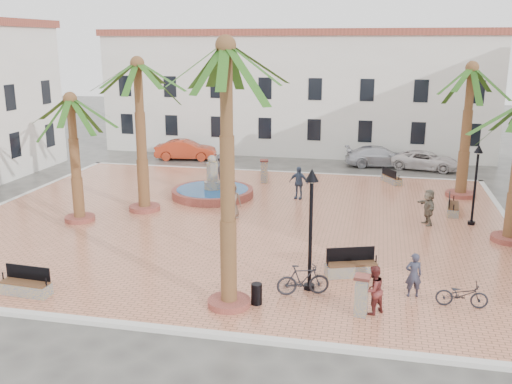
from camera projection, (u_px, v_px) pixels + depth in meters
ground at (236, 222)px, 27.88m from camera, size 120.00×120.00×0.00m
plaza at (236, 221)px, 27.86m from camera, size 26.00×22.00×0.15m
kerb_n at (276, 172)px, 38.25m from camera, size 26.30×0.30×0.16m
kerb_s at (148, 328)px, 17.46m from camera, size 26.30×0.30×0.16m
kerb_w at (1, 205)px, 30.51m from camera, size 0.30×22.30×0.16m
building_north at (297, 91)px, 45.56m from camera, size 30.40×7.40×9.50m
fountain at (213, 191)px, 31.93m from camera, size 4.56×4.56×2.36m
palm_nw at (138, 81)px, 27.75m from camera, size 5.13×5.13×7.76m
palm_sw at (71, 115)px, 26.41m from camera, size 4.67×4.67×6.20m
palm_s at (226, 75)px, 16.88m from camera, size 4.59×4.59×8.62m
palm_ne at (471, 84)px, 30.46m from camera, size 5.27×5.27×7.44m
bench_s at (25, 287)px, 19.55m from camera, size 1.86×0.68×0.97m
bench_se at (352, 268)px, 21.12m from camera, size 2.03×1.21×1.03m
bench_e at (453, 208)px, 28.76m from camera, size 0.75×1.85×0.95m
bench_ne at (391, 179)px, 35.02m from camera, size 1.29×1.75×0.90m
lamppost_s at (311, 209)px, 19.29m from camera, size 0.47×0.47×4.33m
lamppost_e at (477, 171)px, 26.44m from camera, size 0.42×0.42×3.84m
bollard_se at (362, 295)px, 17.91m from camera, size 0.54×0.54×1.35m
bollard_n at (264, 171)px, 34.96m from camera, size 0.61×0.61×1.44m
litter_bin at (257, 294)px, 18.79m from camera, size 0.37×0.37×0.72m
cyclist_a at (414, 275)px, 19.25m from camera, size 0.64×0.49×1.57m
bicycle_a at (462, 295)px, 18.57m from camera, size 1.65×0.59×0.87m
cyclist_b at (373, 290)px, 18.04m from camera, size 0.98×0.98×1.61m
bicycle_b at (303, 280)px, 19.44m from camera, size 1.89×1.07×1.09m
pedestrian_fountain_a at (233, 201)px, 27.88m from camera, size 1.01×0.87×1.76m
pedestrian_fountain_b at (298, 183)px, 31.35m from camera, size 1.13×0.65×1.82m
pedestrian_north at (222, 169)px, 34.67m from camera, size 1.10×1.38×1.87m
pedestrian_east at (428, 207)px, 26.87m from camera, size 1.00×1.68×1.72m
car_black at (191, 150)px, 43.25m from camera, size 3.81×1.81×1.26m
car_red at (186, 150)px, 42.60m from camera, size 4.67×2.21×1.48m
car_silver at (380, 156)px, 40.33m from camera, size 5.13×2.77×1.41m
car_white at (426, 160)px, 39.31m from camera, size 4.92×3.03×1.27m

